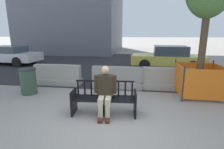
% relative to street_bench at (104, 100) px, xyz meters
% --- Properties ---
extents(ground_plane, '(200.00, 200.00, 0.00)m').
position_rel_street_bench_xyz_m(ground_plane, '(0.23, -0.68, -0.40)').
color(ground_plane, gray).
extents(street_asphalt, '(120.00, 12.00, 0.01)m').
position_rel_street_bench_xyz_m(street_asphalt, '(0.23, 8.02, -0.39)').
color(street_asphalt, '#28282B').
rests_on(street_asphalt, ground).
extents(street_bench, '(1.72, 0.65, 0.88)m').
position_rel_street_bench_xyz_m(street_bench, '(0.00, 0.00, 0.00)').
color(street_bench, black).
rests_on(street_bench, ground).
extents(seated_person, '(0.59, 0.74, 1.31)m').
position_rel_street_bench_xyz_m(seated_person, '(0.04, -0.05, 0.29)').
color(seated_person, '#2D2319').
rests_on(seated_person, ground).
extents(jersey_barrier_centre, '(2.01, 0.70, 0.84)m').
position_rel_street_bench_xyz_m(jersey_barrier_centre, '(0.07, 2.45, -0.06)').
color(jersey_barrier_centre, gray).
rests_on(jersey_barrier_centre, ground).
extents(jersey_barrier_left, '(2.01, 0.71, 0.84)m').
position_rel_street_bench_xyz_m(jersey_barrier_left, '(-2.49, 2.53, -0.06)').
color(jersey_barrier_left, '#9E998E').
rests_on(jersey_barrier_left, ground).
extents(jersey_barrier_right, '(2.01, 0.71, 0.84)m').
position_rel_street_bench_xyz_m(jersey_barrier_right, '(2.02, 2.51, -0.06)').
color(jersey_barrier_right, '#9E998E').
rests_on(jersey_barrier_right, ground).
extents(construction_fence, '(1.40, 1.40, 1.16)m').
position_rel_street_bench_xyz_m(construction_fence, '(2.97, 1.87, 0.18)').
color(construction_fence, '#2D2D33').
rests_on(construction_fence, ground).
extents(car_taxi_near, '(4.37, 2.04, 1.38)m').
position_rel_street_bench_xyz_m(car_taxi_near, '(2.72, 6.80, 0.28)').
color(car_taxi_near, '#DBC64C').
rests_on(car_taxi_near, ground).
extents(car_sedan_mid, '(4.54, 2.05, 1.27)m').
position_rel_street_bench_xyz_m(car_sedan_mid, '(-8.18, 6.82, 0.25)').
color(car_sedan_mid, silver).
rests_on(car_sedan_mid, ground).
extents(trash_bin, '(0.57, 0.57, 0.93)m').
position_rel_street_bench_xyz_m(trash_bin, '(-2.98, 1.22, 0.07)').
color(trash_bin, '#334C38').
rests_on(trash_bin, ground).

